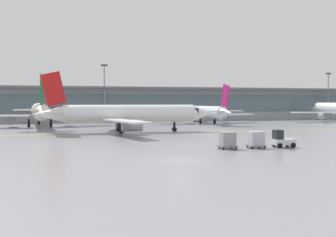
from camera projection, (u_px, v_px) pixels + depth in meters
name	position (u px, v px, depth m)	size (l,w,h in m)	color
ground_plane	(178.00, 161.00, 36.13)	(400.00, 400.00, 0.00)	gray
taxiway_centreline_stripe	(132.00, 133.00, 67.37)	(110.00, 0.36, 0.01)	yellow
terminal_concourse	(102.00, 103.00, 112.43)	(214.74, 11.00, 9.60)	#9EA3A8
gate_airplane_1	(40.00, 111.00, 84.68)	(30.85, 33.31, 11.03)	silver
gate_airplane_2	(205.00, 112.00, 97.83)	(26.46, 28.48, 9.43)	silver
taxiing_regional_jet	(128.00, 114.00, 69.07)	(32.01, 29.80, 10.62)	white
baggage_tug	(282.00, 140.00, 46.46)	(2.67, 1.74, 2.10)	silver
cargo_dolly_lead	(256.00, 139.00, 45.79)	(2.18, 1.71, 1.94)	#595B60
cargo_dolly_trailing	(228.00, 140.00, 45.08)	(2.18, 1.71, 1.94)	#595B60
apron_light_mast_1	(104.00, 90.00, 106.39)	(1.80, 0.36, 15.56)	gray
apron_light_mast_2	(328.00, 94.00, 123.87)	(1.80, 0.36, 14.53)	gray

